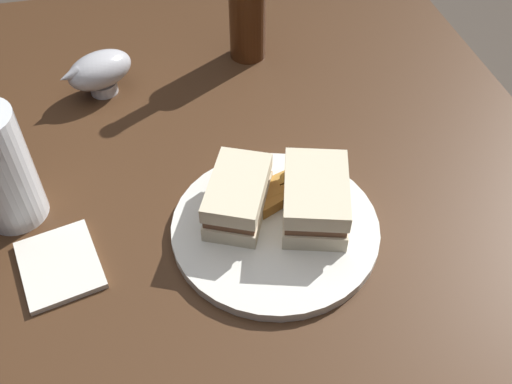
# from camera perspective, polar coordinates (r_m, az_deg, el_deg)

# --- Properties ---
(dining_table) EXTENTS (1.16, 0.93, 0.74)m
(dining_table) POSITION_cam_1_polar(r_m,az_deg,el_deg) (1.10, -1.30, -12.69)
(dining_table) COLOR #422816
(dining_table) RESTS_ON ground
(plate) EXTENTS (0.26, 0.26, 0.01)m
(plate) POSITION_cam_1_polar(r_m,az_deg,el_deg) (0.74, 1.88, -3.55)
(plate) COLOR silver
(plate) RESTS_ON dining_table
(sandwich_half_left) EXTENTS (0.13, 0.11, 0.06)m
(sandwich_half_left) POSITION_cam_1_polar(r_m,az_deg,el_deg) (0.73, 5.79, -0.64)
(sandwich_half_left) COLOR beige
(sandwich_half_left) RESTS_ON plate
(sandwich_half_right) EXTENTS (0.13, 0.11, 0.06)m
(sandwich_half_right) POSITION_cam_1_polar(r_m,az_deg,el_deg) (0.73, -1.79, -0.44)
(sandwich_half_right) COLOR beige
(sandwich_half_right) RESTS_ON plate
(potato_wedge_front) EXTENTS (0.04, 0.06, 0.02)m
(potato_wedge_front) POSITION_cam_1_polar(r_m,az_deg,el_deg) (0.75, 1.85, -0.89)
(potato_wedge_front) COLOR #AD702D
(potato_wedge_front) RESTS_ON plate
(potato_wedge_middle) EXTENTS (0.03, 0.04, 0.02)m
(potato_wedge_middle) POSITION_cam_1_polar(r_m,az_deg,el_deg) (0.78, 2.54, 1.05)
(potato_wedge_middle) COLOR #B77F33
(potato_wedge_middle) RESTS_ON plate
(potato_wedge_back) EXTENTS (0.04, 0.04, 0.02)m
(potato_wedge_back) POSITION_cam_1_polar(r_m,az_deg,el_deg) (0.76, -0.21, -0.19)
(potato_wedge_back) COLOR gold
(potato_wedge_back) RESTS_ON plate
(potato_wedge_left_edge) EXTENTS (0.03, 0.05, 0.02)m
(potato_wedge_left_edge) POSITION_cam_1_polar(r_m,az_deg,el_deg) (0.76, 0.82, -0.42)
(potato_wedge_left_edge) COLOR #AD702D
(potato_wedge_left_edge) RESTS_ON plate
(potato_wedge_right_edge) EXTENTS (0.05, 0.03, 0.02)m
(potato_wedge_right_edge) POSITION_cam_1_polar(r_m,az_deg,el_deg) (0.77, -0.42, 0.58)
(potato_wedge_right_edge) COLOR #B77F33
(potato_wedge_right_edge) RESTS_ON plate
(potato_wedge_stray) EXTENTS (0.04, 0.03, 0.02)m
(potato_wedge_stray) POSITION_cam_1_polar(r_m,az_deg,el_deg) (0.77, 0.61, 0.70)
(potato_wedge_stray) COLOR #AD702D
(potato_wedge_stray) RESTS_ON plate
(pint_glass) EXTENTS (0.08, 0.08, 0.16)m
(pint_glass) POSITION_cam_1_polar(r_m,az_deg,el_deg) (0.78, -23.52, 1.52)
(pint_glass) COLOR white
(pint_glass) RESTS_ON dining_table
(gravy_boat) EXTENTS (0.10, 0.13, 0.07)m
(gravy_boat) POSITION_cam_1_polar(r_m,az_deg,el_deg) (0.97, -15.04, 11.33)
(gravy_boat) COLOR #B7B7BC
(gravy_boat) RESTS_ON dining_table
(cider_bottle) EXTENTS (0.06, 0.06, 0.25)m
(cider_bottle) POSITION_cam_1_polar(r_m,az_deg,el_deg) (1.00, -0.85, 17.85)
(cider_bottle) COLOR #47230F
(cider_bottle) RESTS_ON dining_table
(napkin) EXTENTS (0.13, 0.11, 0.01)m
(napkin) POSITION_cam_1_polar(r_m,az_deg,el_deg) (0.75, -18.56, -6.73)
(napkin) COLOR silver
(napkin) RESTS_ON dining_table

